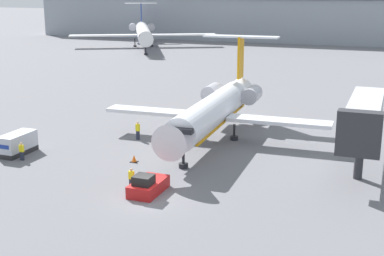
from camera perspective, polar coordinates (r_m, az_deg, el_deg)
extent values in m
plane|color=slate|center=(39.20, -4.81, -7.56)|extent=(600.00, 600.00, 0.00)
cube|color=#8C939E|center=(153.64, 15.35, 10.91)|extent=(180.00, 16.00, 11.60)
cylinder|color=silver|center=(52.21, 2.10, 1.76)|extent=(3.70, 18.54, 2.97)
cone|color=silver|center=(42.66, -1.93, -1.23)|extent=(3.06, 2.49, 2.97)
cube|color=black|center=(43.38, -1.49, -0.25)|extent=(2.55, 0.80, 0.44)
cone|color=silver|center=(62.46, 4.98, 3.88)|extent=(2.80, 3.37, 2.67)
cube|color=orange|center=(52.44, 2.09, 0.73)|extent=(3.33, 16.69, 0.20)
cube|color=silver|center=(51.83, 9.27, 0.71)|extent=(10.08, 2.61, 0.36)
cube|color=silver|center=(55.35, -4.07, 1.77)|extent=(10.08, 2.61, 0.36)
cylinder|color=#ADADB7|center=(58.91, 6.41, 3.55)|extent=(1.88, 3.21, 1.76)
cylinder|color=#ADADB7|center=(60.03, 2.16, 3.84)|extent=(1.88, 3.21, 1.76)
cube|color=orange|center=(62.47, 5.21, 7.49)|extent=(0.33, 2.21, 4.81)
cube|color=silver|center=(62.21, 5.26, 9.68)|extent=(8.72, 2.14, 0.20)
cylinder|color=black|center=(45.30, -0.93, -3.30)|extent=(0.24, 0.24, 1.62)
cylinder|color=black|center=(45.49, -0.92, -4.03)|extent=(0.80, 0.80, 0.40)
cylinder|color=black|center=(54.73, 0.61, -0.09)|extent=(0.24, 0.24, 1.62)
cylinder|color=black|center=(54.89, 0.61, -0.71)|extent=(0.80, 0.80, 0.40)
cylinder|color=black|center=(53.70, 4.52, -0.43)|extent=(0.24, 0.24, 1.62)
cylinder|color=black|center=(53.86, 4.51, -1.06)|extent=(0.80, 0.80, 0.40)
cube|color=#B21919|center=(40.23, -4.66, -6.26)|extent=(1.94, 3.64, 0.92)
cube|color=black|center=(39.27, -5.19, -5.54)|extent=(1.36, 1.31, 0.70)
cube|color=black|center=(41.75, -3.62, -5.64)|extent=(1.75, 0.30, 0.55)
cube|color=#232326|center=(51.74, -18.04, -2.40)|extent=(1.67, 3.80, 0.45)
cube|color=#B7BCC6|center=(51.47, -18.12, -1.36)|extent=(1.67, 3.80, 1.50)
cube|color=navy|center=(50.07, -19.49, -1.93)|extent=(1.17, 0.04, 0.36)
cube|color=#232838|center=(41.11, -6.46, -5.93)|extent=(0.32, 0.20, 0.79)
cube|color=yellow|center=(40.86, -6.49, -5.01)|extent=(0.40, 0.24, 0.62)
sphere|color=tan|center=(40.72, -6.51, -4.44)|extent=(0.23, 0.23, 0.23)
cube|color=#232838|center=(54.05, -5.79, -0.77)|extent=(0.32, 0.20, 0.89)
cube|color=yellow|center=(53.85, -5.81, 0.05)|extent=(0.40, 0.24, 0.70)
sphere|color=tan|center=(53.73, -5.82, 0.54)|extent=(0.26, 0.26, 0.26)
cube|color=#232838|center=(49.74, -17.67, -2.85)|extent=(0.32, 0.20, 0.79)
cube|color=yellow|center=(49.54, -17.74, -2.08)|extent=(0.40, 0.24, 0.62)
sphere|color=tan|center=(49.42, -17.78, -1.60)|extent=(0.23, 0.23, 0.23)
cube|color=black|center=(47.30, -6.19, -3.60)|extent=(0.61, 0.61, 0.04)
cone|color=orange|center=(47.20, -6.20, -3.23)|extent=(0.44, 0.44, 0.60)
cylinder|color=white|center=(137.12, -5.21, 10.10)|extent=(18.07, 30.21, 3.33)
cone|color=white|center=(119.66, -4.95, 9.42)|extent=(4.19, 3.91, 3.33)
cube|color=black|center=(120.67, -4.98, 9.75)|extent=(2.83, 1.94, 0.44)
cone|color=white|center=(155.09, -5.41, 10.64)|extent=(4.36, 4.64, 3.00)
cube|color=navy|center=(137.21, -5.19, 9.65)|extent=(16.26, 27.19, 0.20)
cube|color=white|center=(139.44, -1.00, 9.93)|extent=(16.43, 10.71, 0.36)
cube|color=white|center=(138.89, -9.45, 9.71)|extent=(16.43, 10.71, 0.36)
cylinder|color=#ADADB7|center=(150.74, -4.37, 10.70)|extent=(3.17, 3.59, 2.00)
cylinder|color=#ADADB7|center=(150.61, -6.36, 10.65)|extent=(3.17, 3.59, 2.00)
cube|color=navy|center=(155.58, -5.45, 12.18)|extent=(1.24, 2.06, 5.00)
cube|color=white|center=(155.49, -5.47, 13.10)|extent=(8.80, 5.79, 0.20)
cylinder|color=black|center=(122.26, -4.96, 8.26)|extent=(0.24, 0.24, 2.10)
cylinder|color=black|center=(122.36, -4.95, 7.86)|extent=(0.80, 0.80, 0.40)
cylinder|color=black|center=(139.53, -6.11, 9.04)|extent=(0.24, 0.24, 2.10)
cylinder|color=black|center=(139.62, -6.10, 8.69)|extent=(0.80, 0.80, 0.40)
cylinder|color=black|center=(139.65, -4.31, 9.08)|extent=(0.24, 0.24, 2.10)
cylinder|color=black|center=(139.74, -4.30, 8.74)|extent=(0.80, 0.80, 0.40)
cylinder|color=#2D2D33|center=(44.59, 17.38, -3.23)|extent=(0.70, 0.70, 3.20)
cube|color=#B2B7BC|center=(47.30, 17.97, 1.39)|extent=(2.60, 11.94, 2.60)
cube|color=#2D2D33|center=(40.92, 17.38, -0.59)|extent=(3.20, 1.20, 3.38)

